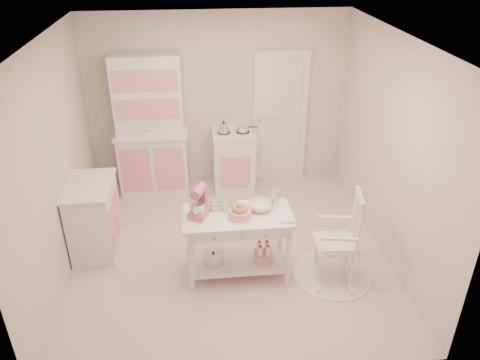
{
  "coord_description": "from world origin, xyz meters",
  "views": [
    {
      "loc": [
        -0.35,
        -4.74,
        3.58
      ],
      "look_at": [
        0.15,
        0.06,
        0.96
      ],
      "focal_mm": 35.0,
      "sensor_mm": 36.0,
      "label": 1
    }
  ],
  "objects_px": {
    "stove": "(234,160)",
    "work_table": "(238,244)",
    "rocking_chair": "(336,236)",
    "hutch": "(150,126)",
    "bread_basket": "(240,213)",
    "base_cabinet": "(94,218)",
    "stand_mixer": "(199,202)"
  },
  "relations": [
    {
      "from": "base_cabinet",
      "to": "stand_mixer",
      "type": "xyz_separation_m",
      "value": [
        1.28,
        -0.62,
        0.51
      ]
    },
    {
      "from": "hutch",
      "to": "stove",
      "type": "relative_size",
      "value": 2.26
    },
    {
      "from": "base_cabinet",
      "to": "rocking_chair",
      "type": "xyz_separation_m",
      "value": [
        2.79,
        -0.8,
        0.09
      ]
    },
    {
      "from": "stand_mixer",
      "to": "hutch",
      "type": "bearing_deg",
      "value": 130.91
    },
    {
      "from": "rocking_chair",
      "to": "stand_mixer",
      "type": "bearing_deg",
      "value": -177.58
    },
    {
      "from": "work_table",
      "to": "stove",
      "type": "bearing_deg",
      "value": 86.07
    },
    {
      "from": "stove",
      "to": "bread_basket",
      "type": "distance_m",
      "value": 2.14
    },
    {
      "from": "stove",
      "to": "work_table",
      "type": "bearing_deg",
      "value": -93.93
    },
    {
      "from": "base_cabinet",
      "to": "stand_mixer",
      "type": "relative_size",
      "value": 2.71
    },
    {
      "from": "hutch",
      "to": "rocking_chair",
      "type": "height_order",
      "value": "hutch"
    },
    {
      "from": "stand_mixer",
      "to": "bread_basket",
      "type": "distance_m",
      "value": 0.46
    },
    {
      "from": "rocking_chair",
      "to": "stand_mixer",
      "type": "xyz_separation_m",
      "value": [
        -1.51,
        0.18,
        0.42
      ]
    },
    {
      "from": "stand_mixer",
      "to": "bread_basket",
      "type": "relative_size",
      "value": 1.36
    },
    {
      "from": "work_table",
      "to": "rocking_chair",
      "type": "bearing_deg",
      "value": -8.59
    },
    {
      "from": "bread_basket",
      "to": "hutch",
      "type": "bearing_deg",
      "value": 116.66
    },
    {
      "from": "hutch",
      "to": "bread_basket",
      "type": "height_order",
      "value": "hutch"
    },
    {
      "from": "hutch",
      "to": "work_table",
      "type": "distance_m",
      "value": 2.44
    },
    {
      "from": "hutch",
      "to": "work_table",
      "type": "bearing_deg",
      "value": -63.23
    },
    {
      "from": "base_cabinet",
      "to": "stand_mixer",
      "type": "height_order",
      "value": "stand_mixer"
    },
    {
      "from": "stove",
      "to": "bread_basket",
      "type": "xyz_separation_m",
      "value": [
        -0.12,
        -2.1,
        0.39
      ]
    },
    {
      "from": "base_cabinet",
      "to": "hutch",
      "type": "bearing_deg",
      "value": 66.35
    },
    {
      "from": "work_table",
      "to": "base_cabinet",
      "type": "bearing_deg",
      "value": 159.34
    },
    {
      "from": "hutch",
      "to": "work_table",
      "type": "xyz_separation_m",
      "value": [
        1.06,
        -2.1,
        -0.64
      ]
    },
    {
      "from": "hutch",
      "to": "base_cabinet",
      "type": "distance_m",
      "value": 1.7
    },
    {
      "from": "hutch",
      "to": "work_table",
      "type": "relative_size",
      "value": 1.73
    },
    {
      "from": "hutch",
      "to": "bread_basket",
      "type": "distance_m",
      "value": 2.41
    },
    {
      "from": "base_cabinet",
      "to": "rocking_chair",
      "type": "relative_size",
      "value": 0.84
    },
    {
      "from": "hutch",
      "to": "work_table",
      "type": "height_order",
      "value": "hutch"
    },
    {
      "from": "hutch",
      "to": "stove",
      "type": "distance_m",
      "value": 1.33
    },
    {
      "from": "rocking_chair",
      "to": "bread_basket",
      "type": "xyz_separation_m",
      "value": [
        -1.07,
        0.11,
        0.3
      ]
    },
    {
      "from": "rocking_chair",
      "to": "work_table",
      "type": "distance_m",
      "value": 1.11
    },
    {
      "from": "hutch",
      "to": "rocking_chair",
      "type": "distance_m",
      "value": 3.16
    }
  ]
}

